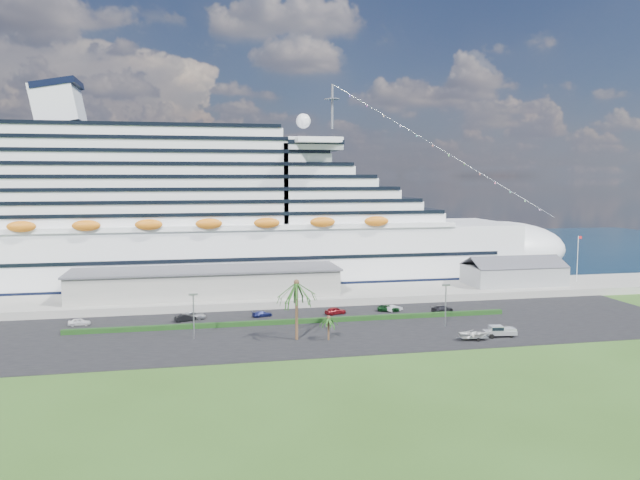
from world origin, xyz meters
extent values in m
plane|color=#2D4D19|center=(0.00, 0.00, 0.00)|extent=(420.00, 420.00, 0.00)
cube|color=black|center=(0.00, 11.00, 0.06)|extent=(140.00, 38.00, 0.12)
cube|color=gray|center=(0.00, 40.00, 0.90)|extent=(240.00, 20.00, 1.80)
cube|color=black|center=(0.00, 130.00, 0.01)|extent=(420.00, 160.00, 0.02)
cube|color=silver|center=(-20.00, 64.00, 8.00)|extent=(160.00, 30.00, 16.00)
ellipsoid|color=silver|center=(60.00, 64.00, 8.00)|extent=(40.00, 30.00, 16.00)
cube|color=black|center=(-20.00, 64.00, 1.20)|extent=(164.00, 30.60, 2.40)
cube|color=silver|center=(-32.00, 64.00, 29.60)|extent=(128.00, 26.00, 24.80)
cube|color=silver|center=(2.80, 64.00, 37.40)|extent=(14.00, 38.00, 3.20)
cube|color=silver|center=(-60.00, 64.00, 47.00)|extent=(11.58, 14.00, 11.58)
cylinder|color=gray|center=(10.00, 64.00, 48.00)|extent=(0.70, 0.70, 12.00)
ellipsoid|color=orange|center=(-24.00, 48.20, 17.80)|extent=(90.00, 2.40, 2.60)
ellipsoid|color=orange|center=(-24.00, 79.80, 17.80)|extent=(90.00, 2.40, 2.60)
cube|color=black|center=(-20.00, 64.00, 8.80)|extent=(144.00, 30.40, 0.90)
cube|color=gray|center=(-25.00, 40.00, 4.80)|extent=(60.00, 14.00, 6.00)
cube|color=#4C4C54|center=(-25.00, 40.00, 7.90)|extent=(61.00, 15.00, 0.40)
cube|color=gray|center=(52.00, 40.00, 4.20)|extent=(24.00, 12.00, 4.80)
cube|color=#4C4C54|center=(52.00, 37.00, 7.80)|extent=(24.00, 6.31, 2.74)
cube|color=#4C4C54|center=(52.00, 43.00, 7.80)|extent=(24.00, 6.31, 2.74)
cylinder|color=silver|center=(70.00, 40.00, 7.80)|extent=(0.16, 0.16, 12.00)
cube|color=red|center=(70.50, 40.00, 13.40)|extent=(1.00, 0.04, 0.70)
cube|color=black|center=(-8.00, 16.00, 0.57)|extent=(88.00, 1.10, 0.90)
cylinder|color=gray|center=(-28.00, 8.00, 4.12)|extent=(0.24, 0.24, 8.00)
cube|color=gray|center=(-28.00, 8.00, 8.22)|extent=(1.60, 0.35, 0.35)
cylinder|color=gray|center=(20.00, 8.00, 4.12)|extent=(0.24, 0.24, 8.00)
cube|color=gray|center=(20.00, 8.00, 8.22)|extent=(1.60, 0.35, 0.35)
cylinder|color=#47301E|center=(-10.00, 4.00, 5.25)|extent=(0.54, 0.54, 10.50)
sphere|color=#47301E|center=(-10.00, 4.00, 10.50)|extent=(0.98, 0.98, 0.98)
cylinder|color=#47301E|center=(-4.50, 2.50, 2.10)|extent=(0.35, 0.35, 4.20)
sphere|color=#47301E|center=(-4.50, 2.50, 4.20)|extent=(0.73, 0.73, 0.73)
imported|color=silver|center=(-49.93, 22.84, 0.83)|extent=(4.16, 1.68, 1.42)
imported|color=black|center=(-29.68, 22.39, 0.83)|extent=(4.56, 2.86, 1.42)
imported|color=#989AA0|center=(-28.07, 24.22, 0.82)|extent=(5.42, 3.28, 1.41)
imported|color=#171C51|center=(-14.07, 23.33, 0.73)|extent=(4.54, 2.83, 1.23)
imported|color=maroon|center=(1.38, 22.45, 0.91)|extent=(4.96, 3.16, 1.57)
imported|color=silver|center=(14.52, 22.88, 0.76)|extent=(4.11, 2.78, 1.28)
imported|color=black|center=(13.33, 23.08, 0.79)|extent=(5.32, 3.72, 1.35)
imported|color=black|center=(24.21, 19.67, 0.88)|extent=(5.67, 3.87, 1.52)
cylinder|color=black|center=(24.45, -2.62, 0.55)|extent=(0.89, 0.40, 0.86)
cylinder|color=black|center=(24.45, -0.58, 0.55)|extent=(0.89, 0.40, 0.86)
cylinder|color=black|center=(28.22, -2.62, 0.55)|extent=(0.89, 0.40, 0.86)
cylinder|color=black|center=(28.22, -0.58, 0.55)|extent=(0.89, 0.40, 0.86)
cube|color=silver|center=(26.50, -1.60, 0.93)|extent=(6.02, 2.83, 0.75)
cube|color=silver|center=(28.05, -1.60, 1.36)|extent=(2.81, 2.39, 0.59)
cube|color=silver|center=(25.74, -1.60, 1.68)|extent=(2.59, 2.31, 1.02)
cube|color=black|center=(25.74, -1.60, 1.79)|extent=(2.39, 2.34, 0.59)
cube|color=silver|center=(24.02, -1.60, 1.14)|extent=(1.20, 2.14, 0.38)
cube|color=gray|center=(20.82, -2.90, 0.70)|extent=(4.98, 2.30, 0.13)
cylinder|color=gray|center=(18.63, -2.90, 0.70)|extent=(2.30, 0.34, 0.08)
cylinder|color=black|center=(21.24, -3.84, 0.45)|extent=(0.69, 0.30, 0.67)
cylinder|color=black|center=(21.24, -1.96, 0.45)|extent=(0.69, 0.30, 0.67)
imported|color=silver|center=(20.82, -2.90, 1.31)|extent=(5.69, 4.35, 1.10)
camera|label=1|loc=(-27.89, -103.64, 29.22)|focal=35.00mm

